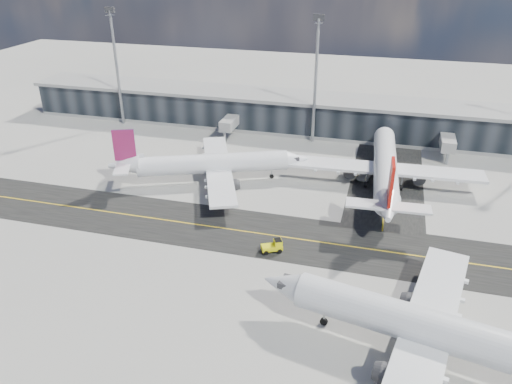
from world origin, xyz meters
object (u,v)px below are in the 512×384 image
airliner_near (443,333)px  airliner_af (210,164)px  airliner_redtail (385,167)px  baggage_tug (274,246)px  service_van (364,174)px

airliner_near → airliner_af: bearing=58.7°
airliner_redtail → airliner_near: (7.91, -44.25, -0.03)m
baggage_tug → service_van: 33.14m
airliner_af → service_van: (29.33, 10.03, -3.08)m
airliner_near → baggage_tug: bearing=65.2°
baggage_tug → service_van: baggage_tug is taller
airliner_near → baggage_tug: size_ratio=12.31×
airliner_redtail → baggage_tug: bearing=-122.4°
airliner_af → service_van: bearing=86.5°
baggage_tug → service_van: (11.46, 31.09, -0.26)m
airliner_near → service_van: bearing=25.3°
airliner_near → service_van: (-11.77, 48.16, -3.52)m
airliner_redtail → airliner_near: 44.95m
airliner_near → service_van: size_ratio=8.13×
baggage_tug → airliner_near: bearing=26.9°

